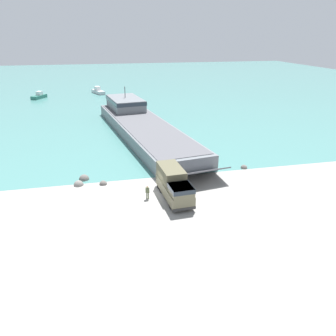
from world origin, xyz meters
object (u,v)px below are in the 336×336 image
Objects in this scene: landing_craft at (140,123)px; soldier_on_ramp at (147,191)px; military_truck at (174,184)px; moored_boat_b at (98,91)px; moored_boat_a at (39,96)px.

landing_craft reaches higher than soldier_on_ramp.
military_truck reaches higher than moored_boat_b.
moored_boat_b is (-7.02, 74.78, -0.99)m from military_truck.
landing_craft reaches higher than moored_boat_b.
moored_boat_b is at bearing 89.92° from landing_craft.
landing_craft reaches higher than military_truck.
landing_craft is at bearing 149.02° from moored_boat_a.
military_truck reaches higher than moored_boat_a.
military_truck is 3.15m from soldier_on_ramp.
soldier_on_ramp is (-3.06, -28.21, -0.72)m from landing_craft.
soldier_on_ramp is at bearing 135.50° from moored_boat_a.
military_truck is at bearing -91.85° from soldier_on_ramp.
moored_boat_a is at bearing -164.48° from military_truck.
moored_boat_a reaches higher than soldier_on_ramp.
landing_craft is 27.35× the size of soldier_on_ramp.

